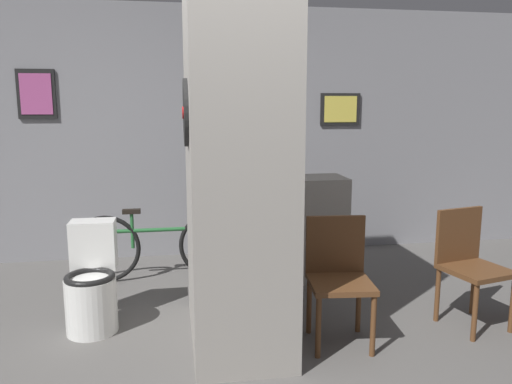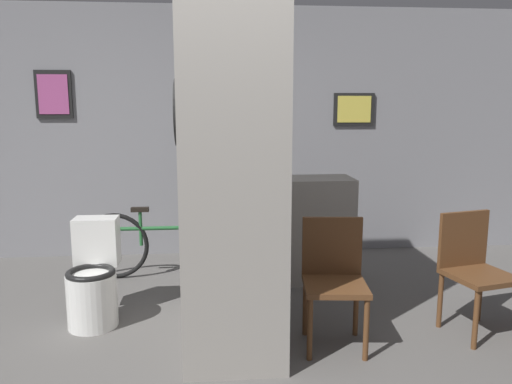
{
  "view_description": "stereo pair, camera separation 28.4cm",
  "coord_description": "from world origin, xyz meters",
  "px_view_note": "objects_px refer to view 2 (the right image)",
  "views": [
    {
      "loc": [
        -0.29,
        -2.66,
        1.6
      ],
      "look_at": [
        0.31,
        0.98,
        0.95
      ],
      "focal_mm": 35.0,
      "sensor_mm": 36.0,
      "label": 1
    },
    {
      "loc": [
        -0.01,
        -2.69,
        1.6
      ],
      "look_at": [
        0.31,
        0.98,
        0.95
      ],
      "focal_mm": 35.0,
      "sensor_mm": 36.0,
      "label": 2
    }
  ],
  "objects_px": {
    "bottle_tall": "(262,166)",
    "bicycle": "(168,243)",
    "toilet": "(93,280)",
    "chair_by_doorway": "(473,267)",
    "chair_near_pillar": "(334,275)"
  },
  "relations": [
    {
      "from": "toilet",
      "to": "chair_near_pillar",
      "type": "height_order",
      "value": "chair_near_pillar"
    },
    {
      "from": "chair_by_doorway",
      "to": "bottle_tall",
      "type": "bearing_deg",
      "value": 125.19
    },
    {
      "from": "bottle_tall",
      "to": "bicycle",
      "type": "bearing_deg",
      "value": 173.16
    },
    {
      "from": "bottle_tall",
      "to": "chair_by_doorway",
      "type": "bearing_deg",
      "value": -41.4
    },
    {
      "from": "bottle_tall",
      "to": "chair_near_pillar",
      "type": "bearing_deg",
      "value": -74.88
    },
    {
      "from": "chair_near_pillar",
      "to": "bottle_tall",
      "type": "relative_size",
      "value": 2.88
    },
    {
      "from": "toilet",
      "to": "chair_by_doorway",
      "type": "height_order",
      "value": "chair_by_doorway"
    },
    {
      "from": "chair_by_doorway",
      "to": "bottle_tall",
      "type": "xyz_separation_m",
      "value": [
        -1.38,
        1.22,
        0.58
      ]
    },
    {
      "from": "bicycle",
      "to": "bottle_tall",
      "type": "height_order",
      "value": "bottle_tall"
    },
    {
      "from": "toilet",
      "to": "chair_by_doorway",
      "type": "xyz_separation_m",
      "value": [
        2.71,
        -0.37,
        0.15
      ]
    },
    {
      "from": "toilet",
      "to": "chair_by_doorway",
      "type": "distance_m",
      "value": 2.74
    },
    {
      "from": "bicycle",
      "to": "bottle_tall",
      "type": "xyz_separation_m",
      "value": [
        0.87,
        -0.1,
        0.73
      ]
    },
    {
      "from": "chair_by_doorway",
      "to": "bottle_tall",
      "type": "distance_m",
      "value": 1.93
    },
    {
      "from": "toilet",
      "to": "chair_by_doorway",
      "type": "relative_size",
      "value": 0.9
    },
    {
      "from": "toilet",
      "to": "bicycle",
      "type": "distance_m",
      "value": 1.06
    }
  ]
}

